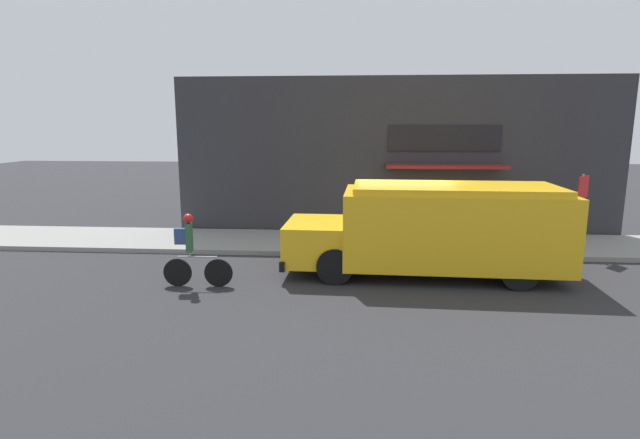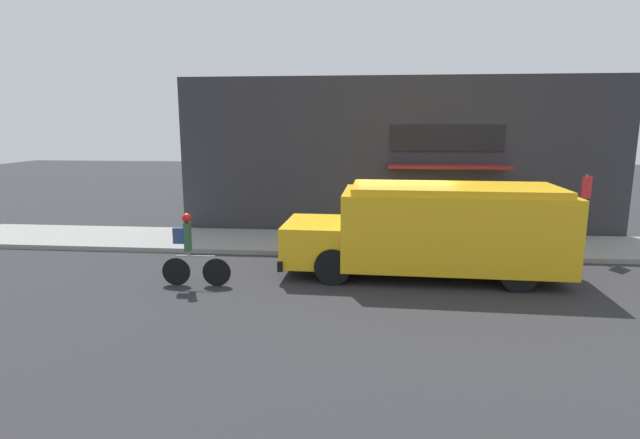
# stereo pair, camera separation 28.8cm
# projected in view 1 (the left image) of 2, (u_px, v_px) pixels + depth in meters

# --- Properties ---
(ground_plane) EXTENTS (70.00, 70.00, 0.00)m
(ground_plane) POSITION_uv_depth(u_px,v_px,m) (402.00, 258.00, 13.80)
(ground_plane) COLOR #2B2B2D
(sidewalk) EXTENTS (28.00, 2.88, 0.14)m
(sidewalk) POSITION_uv_depth(u_px,v_px,m) (398.00, 244.00, 15.20)
(sidewalk) COLOR gray
(sidewalk) RESTS_ON ground_plane
(storefront) EXTENTS (14.56, 1.12, 5.17)m
(storefront) POSITION_uv_depth(u_px,v_px,m) (398.00, 157.00, 16.26)
(storefront) COLOR #2D2D33
(storefront) RESTS_ON ground_plane
(school_bus) EXTENTS (6.74, 2.88, 2.22)m
(school_bus) POSITION_uv_depth(u_px,v_px,m) (436.00, 228.00, 12.10)
(school_bus) COLOR yellow
(school_bus) RESTS_ON ground_plane
(cyclist) EXTENTS (1.59, 0.21, 1.69)m
(cyclist) POSITION_uv_depth(u_px,v_px,m) (192.00, 251.00, 11.26)
(cyclist) COLOR black
(cyclist) RESTS_ON ground_plane
(stop_sign_post) EXTENTS (0.45, 0.45, 2.17)m
(stop_sign_post) POSITION_uv_depth(u_px,v_px,m) (582.00, 200.00, 13.78)
(stop_sign_post) COLOR slate
(stop_sign_post) RESTS_ON sidewalk
(trash_bin) EXTENTS (0.59, 0.59, 0.93)m
(trash_bin) POSITION_uv_depth(u_px,v_px,m) (400.00, 223.00, 15.70)
(trash_bin) COLOR #2D5138
(trash_bin) RESTS_ON sidewalk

